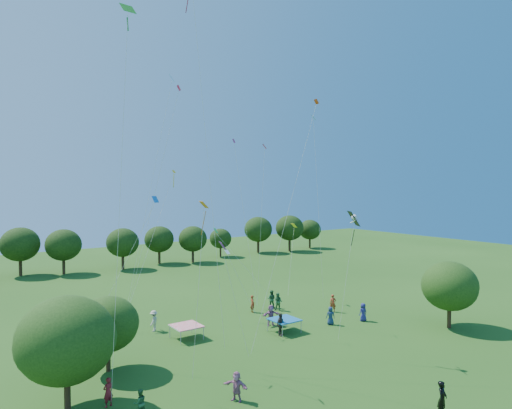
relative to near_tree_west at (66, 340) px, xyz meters
The scene contains 38 objects.
near_tree_west is the anchor object (origin of this frame).
near_tree_north 5.42m from the near_tree_west, 49.42° to the left, with size 4.05×4.05×5.00m.
near_tree_east 30.76m from the near_tree_west, ahead, with size 4.71×4.71×5.77m.
treeline 42.72m from the near_tree_west, 75.33° to the left, with size 88.01×8.77×6.77m.
tent_red_stripe 13.00m from the near_tree_west, 32.90° to the left, with size 2.20×2.20×1.10m.
tent_blue 18.73m from the near_tree_west, 11.49° to the left, with size 2.20×2.20×1.10m.
man_in_black 20.43m from the near_tree_west, 37.06° to the right, with size 0.72×0.46×1.92m, color black.
crowd_person_0 26.17m from the near_tree_west, ahead, with size 0.81×0.44×1.64m, color navy.
crowd_person_1 26.60m from the near_tree_west, 12.40° to the left, with size 0.64×0.41×1.71m, color #9E381C.
crowd_person_2 23.75m from the near_tree_west, 22.76° to the left, with size 0.87×0.47×1.76m, color #2B6638.
crowd_person_3 8.33m from the near_tree_west, 78.03° to the left, with size 1.20×0.54×1.83m, color beige.
crowd_person_4 12.40m from the near_tree_west, 71.05° to the left, with size 0.99×0.45×1.70m, color #39332D.
crowd_person_5 9.76m from the near_tree_west, 27.99° to the right, with size 1.58×0.56×1.69m, color #A45F82.
crowd_person_6 23.12m from the near_tree_west, ahead, with size 0.79×0.43×1.60m, color #1A2F4E.
crowd_person_7 3.76m from the near_tree_west, 21.95° to the right, with size 0.62×0.40×1.65m, color maroon.
crowd_person_8 5.24m from the near_tree_west, 43.48° to the right, with size 0.73×0.39×1.47m, color #2B6434.
crowd_person_9 14.11m from the near_tree_west, 47.90° to the left, with size 1.15×0.52×1.76m, color #B6AC91.
crowd_person_10 17.78m from the near_tree_west, 10.20° to the left, with size 1.09×0.50×1.86m, color #38352D.
crowd_person_11 19.39m from the near_tree_west, 17.40° to the left, with size 1.70×0.61×1.82m, color #91547D.
crowd_person_12 9.61m from the near_tree_west, 90.31° to the left, with size 0.85×0.46×1.73m, color navy.
crowd_person_13 22.03m from the near_tree_west, 27.59° to the left, with size 0.62×0.40×1.66m, color maroon.
crowd_person_14 24.35m from the near_tree_west, 25.39° to the left, with size 0.88×0.48×1.79m, color #245430.
pirate_kite 20.08m from the near_tree_west, ahead, with size 1.85×1.43×9.19m.
red_high_kite 20.09m from the near_tree_west, ahead, with size 2.31×1.35×26.06m.
small_kite_0 16.40m from the near_tree_west, 41.87° to the left, with size 3.26×4.13×18.93m.
small_kite_1 17.06m from the near_tree_west, ahead, with size 5.59×0.46×17.07m.
small_kite_2 27.93m from the near_tree_west, 23.78° to the left, with size 2.99×2.67×6.99m.
small_kite_3 14.03m from the near_tree_west, 55.03° to the right, with size 1.40×0.59×20.12m.
small_kite_4 8.61m from the near_tree_west, 33.53° to the left, with size 4.11×3.84×10.32m.
small_kite_5 9.92m from the near_tree_west, 11.93° to the right, with size 2.13×0.66×7.55m.
small_kite_6 15.90m from the near_tree_west, 22.99° to the left, with size 2.81×0.72×5.67m.
small_kite_7 23.25m from the near_tree_west, 37.45° to the left, with size 3.85×4.82×6.70m.
small_kite_8 21.86m from the near_tree_west, 21.73° to the left, with size 0.72×0.88×14.77m.
small_kite_9 9.26m from the near_tree_west, 29.74° to the right, with size 0.59×1.09×10.16m.
small_kite_10 19.05m from the near_tree_west, 49.58° to the left, with size 6.11×3.16×12.51m.
small_kite_11 28.84m from the near_tree_west, 16.98° to the left, with size 0.77×1.88×18.04m.
small_kite_12 21.18m from the near_tree_west, 47.39° to the left, with size 5.01×0.92×20.90m.
small_kite_13 21.81m from the near_tree_west, 28.85° to the left, with size 0.94×2.90×15.42m.
Camera 1 is at (-18.22, -11.78, 12.30)m, focal length 32.00 mm.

